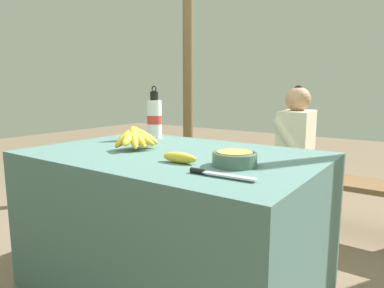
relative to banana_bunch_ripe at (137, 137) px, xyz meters
name	(u,v)px	position (x,y,z in m)	size (l,w,h in m)	color
ground_plane	(173,287)	(0.19, 0.04, -0.75)	(12.00, 12.00, 0.00)	#75604C
market_counter	(173,222)	(0.19, 0.04, -0.41)	(1.35, 0.90, 0.69)	#4C706B
banana_bunch_ripe	(137,137)	(0.00, 0.00, 0.00)	(0.17, 0.27, 0.13)	#4C381E
serving_bowl	(234,158)	(0.57, -0.05, -0.03)	(0.17, 0.17, 0.06)	#4C6B5B
water_bottle	(155,118)	(-0.17, 0.32, 0.06)	(0.09, 0.09, 0.31)	white
loose_banana_front	(180,158)	(0.36, -0.13, -0.04)	(0.16, 0.05, 0.04)	gold
knife	(213,173)	(0.58, -0.23, -0.05)	(0.25, 0.04, 0.02)	#BCBCC1
wooden_bench	(291,179)	(0.38, 1.20, -0.42)	(1.79, 0.32, 0.39)	brown
seated_vendor	(289,147)	(0.36, 1.16, -0.18)	(0.42, 0.40, 1.01)	#473828
banana_bunch_green	(234,157)	(-0.09, 1.19, -0.31)	(0.14, 0.25, 0.11)	#4C381E
support_post_near	(188,64)	(-0.83, 1.59, 0.48)	(0.10, 0.10, 2.46)	brown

